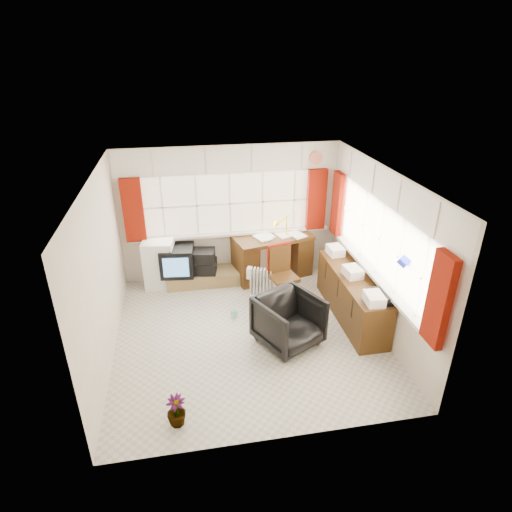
% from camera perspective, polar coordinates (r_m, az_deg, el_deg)
% --- Properties ---
extents(ground, '(4.00, 4.00, 0.00)m').
position_cam_1_polar(ground, '(6.74, -1.01, -10.35)').
color(ground, beige).
rests_on(ground, ground).
extents(room_walls, '(4.00, 4.00, 4.00)m').
position_cam_1_polar(room_walls, '(5.97, -1.12, 1.31)').
color(room_walls, beige).
rests_on(room_walls, ground).
extents(window_back, '(3.70, 0.12, 3.60)m').
position_cam_1_polar(window_back, '(7.95, -3.33, 3.47)').
color(window_back, beige).
rests_on(window_back, room_walls).
extents(window_right, '(0.12, 3.70, 3.60)m').
position_cam_1_polar(window_right, '(6.76, 15.41, -1.78)').
color(window_right, beige).
rests_on(window_right, room_walls).
extents(curtains, '(3.83, 3.83, 1.15)m').
position_cam_1_polar(curtains, '(7.00, 5.18, 4.67)').
color(curtains, maroon).
rests_on(curtains, room_walls).
extents(overhead_cabinets, '(3.98, 3.98, 0.48)m').
position_cam_1_polar(overhead_cabinets, '(6.82, 5.78, 11.09)').
color(overhead_cabinets, white).
rests_on(overhead_cabinets, room_walls).
extents(desk, '(1.57, 1.02, 0.86)m').
position_cam_1_polar(desk, '(8.14, 2.18, 0.31)').
color(desk, '#4A2F11').
rests_on(desk, ground).
extents(desk_lamp, '(0.16, 0.14, 0.43)m').
position_cam_1_polar(desk_lamp, '(7.87, 4.10, 4.69)').
color(desk_lamp, '#FFEE0A').
rests_on(desk_lamp, desk).
extents(task_chair, '(0.53, 0.55, 1.05)m').
position_cam_1_polar(task_chair, '(7.28, 3.37, -2.17)').
color(task_chair, black).
rests_on(task_chair, ground).
extents(office_chair, '(1.12, 1.13, 0.77)m').
position_cam_1_polar(office_chair, '(6.36, 4.37, -8.64)').
color(office_chair, black).
rests_on(office_chair, ground).
extents(radiator, '(0.42, 0.30, 0.59)m').
position_cam_1_polar(radiator, '(7.48, 0.68, -4.08)').
color(radiator, white).
rests_on(radiator, ground).
extents(credenza, '(0.50, 2.00, 0.85)m').
position_cam_1_polar(credenza, '(7.11, 12.64, -5.17)').
color(credenza, '#4A2F11').
rests_on(credenza, ground).
extents(file_tray, '(0.32, 0.39, 0.12)m').
position_cam_1_polar(file_tray, '(6.35, 16.20, -5.23)').
color(file_tray, black).
rests_on(file_tray, credenza).
extents(tv_bench, '(1.40, 0.50, 0.25)m').
position_cam_1_polar(tv_bench, '(8.07, -6.86, -2.80)').
color(tv_bench, olive).
rests_on(tv_bench, ground).
extents(crt_tv, '(0.64, 0.61, 0.53)m').
position_cam_1_polar(crt_tv, '(7.88, -10.44, -0.62)').
color(crt_tv, black).
rests_on(crt_tv, tv_bench).
extents(hifi_stack, '(0.67, 0.49, 0.44)m').
position_cam_1_polar(hifi_stack, '(7.90, -7.55, -0.74)').
color(hifi_stack, black).
rests_on(hifi_stack, tv_bench).
extents(mini_fridge, '(0.61, 0.62, 0.91)m').
position_cam_1_polar(mini_fridge, '(8.00, -12.66, -0.89)').
color(mini_fridge, white).
rests_on(mini_fridge, ground).
extents(spray_bottle_a, '(0.15, 0.15, 0.28)m').
position_cam_1_polar(spray_bottle_a, '(7.94, -8.10, -3.24)').
color(spray_bottle_a, silver).
rests_on(spray_bottle_a, ground).
extents(spray_bottle_b, '(0.12, 0.12, 0.18)m').
position_cam_1_polar(spray_bottle_b, '(7.08, -2.90, -7.48)').
color(spray_bottle_b, '#96E1D2').
rests_on(spray_bottle_b, ground).
extents(flower_vase, '(0.29, 0.29, 0.41)m').
position_cam_1_polar(flower_vase, '(5.36, -10.59, -19.62)').
color(flower_vase, black).
rests_on(flower_vase, ground).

